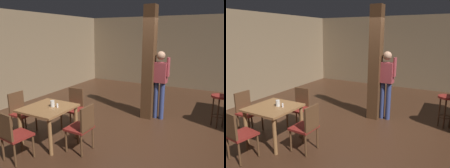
% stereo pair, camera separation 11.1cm
% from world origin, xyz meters
% --- Properties ---
extents(ground_plane, '(10.80, 10.80, 0.00)m').
position_xyz_m(ground_plane, '(0.00, 0.00, 0.00)').
color(ground_plane, '#382114').
extents(wall_back, '(8.00, 0.10, 2.80)m').
position_xyz_m(wall_back, '(0.00, 4.50, 1.40)').
color(wall_back, '#756047').
rests_on(wall_back, ground_plane).
extents(wall_left, '(0.10, 9.00, 2.80)m').
position_xyz_m(wall_left, '(-4.00, 0.00, 1.40)').
color(wall_left, '#756047').
rests_on(wall_left, ground_plane).
extents(pillar, '(0.28, 0.28, 2.80)m').
position_xyz_m(pillar, '(-0.07, 0.81, 1.40)').
color(pillar, '#422816').
rests_on(pillar, ground_plane).
extents(dining_table, '(0.90, 0.90, 0.73)m').
position_xyz_m(dining_table, '(-1.39, -1.35, 0.60)').
color(dining_table, brown).
rests_on(dining_table, ground_plane).
extents(chair_west, '(0.42, 0.42, 0.89)m').
position_xyz_m(chair_west, '(-2.23, -1.32, 0.51)').
color(chair_west, maroon).
rests_on(chair_west, ground_plane).
extents(chair_north, '(0.44, 0.44, 0.89)m').
position_xyz_m(chair_north, '(-1.41, -0.53, 0.51)').
color(chair_north, maroon).
rests_on(chair_north, ground_plane).
extents(chair_east, '(0.43, 0.43, 0.89)m').
position_xyz_m(chair_east, '(-0.57, -1.36, 0.51)').
color(chair_east, maroon).
rests_on(chair_east, ground_plane).
extents(chair_south, '(0.46, 0.46, 0.89)m').
position_xyz_m(chair_south, '(-1.41, -2.17, 0.51)').
color(chair_south, maroon).
rests_on(chair_south, ground_plane).
extents(napkin_cup, '(0.08, 0.08, 0.13)m').
position_xyz_m(napkin_cup, '(-1.32, -1.30, 0.80)').
color(napkin_cup, beige).
rests_on(napkin_cup, dining_table).
extents(salt_shaker, '(0.03, 0.03, 0.08)m').
position_xyz_m(salt_shaker, '(-1.20, -1.29, 0.77)').
color(salt_shaker, silver).
rests_on(salt_shaker, dining_table).
extents(standing_person, '(0.47, 0.23, 1.72)m').
position_xyz_m(standing_person, '(0.20, 0.88, 1.00)').
color(standing_person, maroon).
rests_on(standing_person, ground_plane).
extents(bar_stool_near, '(0.37, 0.37, 0.76)m').
position_xyz_m(bar_stool_near, '(1.57, 1.03, 0.58)').
color(bar_stool_near, maroon).
rests_on(bar_stool_near, ground_plane).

